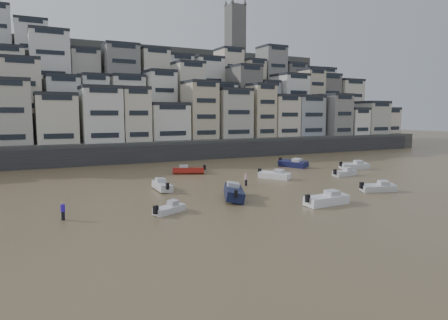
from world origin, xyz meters
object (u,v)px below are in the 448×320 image
boat_b (378,187)px  boat_c (234,191)px  boat_e (274,174)px  boat_j (169,208)px  boat_g (355,165)px  boat_f (162,184)px  person_pink (246,179)px  person_blue (63,211)px  boat_d (345,172)px  boat_i (293,163)px  boat_a (327,198)px  boat_h (188,169)px

boat_b → boat_c: bearing=-176.0°
boat_e → boat_j: bearing=-87.1°
boat_g → boat_j: (-40.20, -15.21, -0.24)m
boat_c → boat_f: bearing=56.7°
boat_j → person_pink: 17.63m
boat_g → person_pink: bearing=-154.9°
boat_e → boat_g: (18.79, 2.27, 0.05)m
boat_j → person_blue: person_blue is taller
boat_d → boat_f: size_ratio=0.88×
boat_c → boat_i: (23.26, 19.64, -0.08)m
boat_a → boat_c: (-7.50, 7.29, 0.13)m
boat_d → boat_i: size_ratio=0.76×
boat_e → boat_j: boat_e is taller
boat_a → boat_d: size_ratio=1.23×
boat_g → boat_h: 29.73m
boat_a → boat_h: bearing=95.9°
boat_c → boat_j: size_ratio=1.70×
boat_f → boat_j: size_ratio=1.36×
boat_f → boat_j: bearing=168.5°
boat_e → boat_f: (-18.17, -1.00, 0.00)m
boat_j → boat_a: bearing=-42.6°
boat_j → person_blue: bearing=140.8°
boat_c → boat_j: 9.38m
person_blue → boat_g: bearing=14.9°
boat_c → boat_g: size_ratio=1.18×
boat_g → boat_h: (-28.45, 8.65, -0.02)m
boat_f → boat_g: size_ratio=0.94×
boat_b → boat_h: boat_h is taller
boat_j → boat_b: bearing=-31.3°
boat_c → boat_i: 30.45m
boat_a → person_pink: person_pink is taller
boat_d → boat_i: (-0.89, 12.36, 0.20)m
boat_f → person_blue: person_blue is taller
person_blue → person_pink: 25.53m
boat_c → boat_j: boat_c is taller
boat_h → boat_g: bearing=-172.4°
boat_e → boat_h: size_ratio=0.96×
boat_h → boat_j: bearing=88.3°
boat_b → boat_e: 15.76m
boat_e → boat_a: bearing=-44.4°
boat_j → person_pink: bearing=6.3°
boat_i → person_pink: (-17.56, -12.71, 0.02)m
boat_d → boat_h: 25.29m
boat_f → boat_j: boat_f is taller
boat_i → person_pink: 21.68m
person_blue → boat_e: bearing=19.5°
boat_f → boat_d: bearing=-89.6°
boat_b → boat_h: (-15.52, 25.54, 0.10)m
boat_g → boat_b: bearing=-114.1°
boat_g → person_pink: (-25.59, -5.34, 0.08)m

